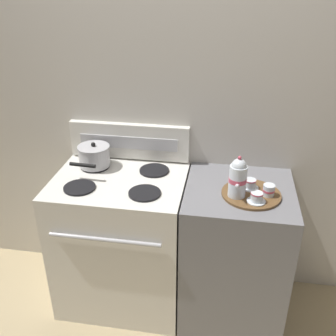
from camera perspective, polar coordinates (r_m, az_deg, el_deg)
ground_plane at (r=2.84m, az=0.34°, el=-18.37°), size 6.00×6.00×0.00m
wall_back at (r=2.49m, az=1.61°, el=5.33°), size 6.00×0.05×2.20m
stove at (r=2.59m, az=-6.63°, el=-10.41°), size 0.79×0.64×0.92m
control_panel at (r=2.53m, az=-5.65°, el=3.91°), size 0.77×0.05×0.23m
side_counter at (r=2.52m, az=9.57°, el=-11.99°), size 0.62×0.61×0.90m
saucepan at (r=2.48m, az=-10.68°, el=1.75°), size 0.20×0.29×0.16m
serving_tray at (r=2.22m, az=11.96°, el=-3.72°), size 0.33×0.33×0.01m
teapot at (r=2.12m, az=10.11°, el=-1.40°), size 0.10×0.16×0.24m
teacup_left at (r=2.25m, az=11.81°, el=-2.21°), size 0.10×0.10×0.06m
teacup_right at (r=2.13m, az=12.73°, el=-4.17°), size 0.10×0.10×0.06m
creamer_jug at (r=2.20m, az=14.41°, el=-3.14°), size 0.07×0.07×0.06m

